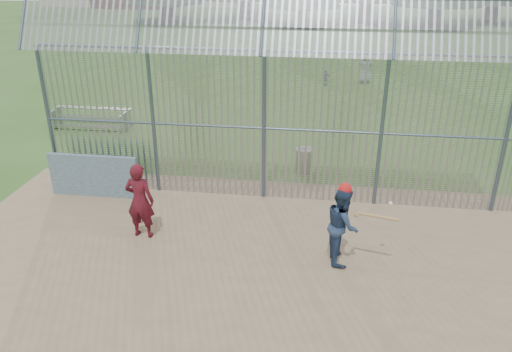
# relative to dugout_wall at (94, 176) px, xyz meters

# --- Properties ---
(ground) EXTENTS (120.00, 120.00, 0.00)m
(ground) POSITION_rel_dugout_wall_xyz_m (4.60, -2.90, -0.62)
(ground) COLOR #2D511E
(ground) RESTS_ON ground
(dirt_infield) EXTENTS (14.00, 10.00, 0.02)m
(dirt_infield) POSITION_rel_dugout_wall_xyz_m (4.60, -3.40, -0.61)
(dirt_infield) COLOR #756047
(dirt_infield) RESTS_ON ground
(dugout_wall) EXTENTS (2.50, 0.12, 1.20)m
(dugout_wall) POSITION_rel_dugout_wall_xyz_m (0.00, 0.00, 0.00)
(dugout_wall) COLOR #38566B
(dugout_wall) RESTS_ON dirt_infield
(batter) EXTENTS (0.75, 0.91, 1.73)m
(batter) POSITION_rel_dugout_wall_xyz_m (6.65, -2.25, 0.26)
(batter) COLOR navy
(batter) RESTS_ON dirt_infield
(onlooker) EXTENTS (0.70, 0.48, 1.85)m
(onlooker) POSITION_rel_dugout_wall_xyz_m (2.02, -1.87, 0.32)
(onlooker) COLOR maroon
(onlooker) RESTS_ON dirt_infield
(bg_kid_standing) EXTENTS (0.87, 0.68, 1.57)m
(bg_kid_standing) POSITION_rel_dugout_wall_xyz_m (8.14, 14.49, 0.17)
(bg_kid_standing) COLOR slate
(bg_kid_standing) RESTS_ON ground
(bg_kid_seated) EXTENTS (0.48, 0.20, 0.82)m
(bg_kid_seated) POSITION_rel_dugout_wall_xyz_m (6.13, 13.55, -0.21)
(bg_kid_seated) COLOR slate
(bg_kid_seated) RESTS_ON ground
(batting_gear) EXTENTS (1.26, 0.42, 0.69)m
(batting_gear) POSITION_rel_dugout_wall_xyz_m (6.78, -2.28, 1.02)
(batting_gear) COLOR red
(batting_gear) RESTS_ON ground
(trash_can) EXTENTS (0.56, 0.56, 0.82)m
(trash_can) POSITION_rel_dugout_wall_xyz_m (5.60, 2.53, -0.24)
(trash_can) COLOR gray
(trash_can) RESTS_ON ground
(bleacher) EXTENTS (3.00, 0.95, 0.72)m
(bleacher) POSITION_rel_dugout_wall_xyz_m (-2.70, 5.54, -0.21)
(bleacher) COLOR slate
(bleacher) RESTS_ON ground
(backstop_fence) EXTENTS (20.09, 0.81, 5.30)m
(backstop_fence) POSITION_rel_dugout_wall_xyz_m (6.41, 0.53, 1.74)
(backstop_fence) COLOR #47566B
(backstop_fence) RESTS_ON ground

